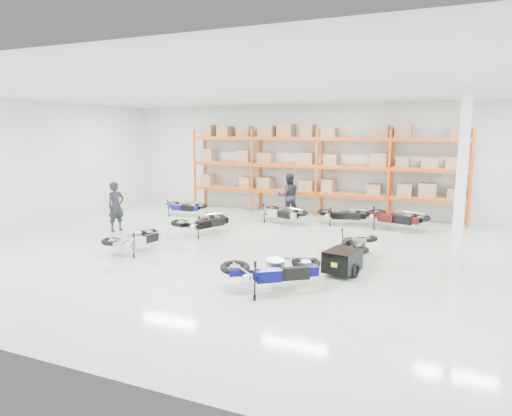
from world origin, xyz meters
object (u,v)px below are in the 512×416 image
at_px(person_back, 289,196).
at_px(moto_back_c, 344,211).
at_px(moto_touring_right, 356,241).
at_px(moto_back_d, 395,213).
at_px(person_left, 116,207).
at_px(moto_silver_left, 136,235).
at_px(moto_back_b, 282,209).
at_px(moto_blue_centre, 274,264).
at_px(moto_back_a, 184,204).
at_px(trailer, 342,261).
at_px(moto_black_far_left, 203,218).

bearing_deg(person_back, moto_back_c, 139.01).
distance_m(moto_touring_right, moto_back_d, 4.26).
distance_m(person_left, person_back, 6.53).
xyz_separation_m(moto_back_d, person_left, (-8.82, -4.00, 0.26)).
height_order(moto_silver_left, moto_back_b, moto_back_b).
relative_size(moto_blue_centre, moto_back_a, 1.20).
bearing_deg(moto_back_d, person_back, 99.91).
bearing_deg(moto_blue_centre, moto_back_c, -34.87).
relative_size(moto_back_a, moto_back_c, 0.98).
xyz_separation_m(trailer, person_left, (-8.28, 1.82, 0.49)).
bearing_deg(person_left, moto_back_d, -47.18).
height_order(moto_back_a, moto_back_d, moto_back_d).
height_order(moto_blue_centre, person_left, person_left).
bearing_deg(person_left, moto_touring_right, -73.12).
distance_m(moto_back_a, person_left, 3.43).
bearing_deg(moto_back_c, moto_silver_left, 131.96).
bearing_deg(moto_back_b, person_back, 27.23).
height_order(moto_black_far_left, moto_back_c, moto_black_far_left).
xyz_separation_m(moto_back_d, person_back, (-4.14, 0.56, 0.30)).
relative_size(moto_back_a, person_back, 0.91).
bearing_deg(moto_silver_left, moto_blue_centre, 175.25).
distance_m(moto_silver_left, moto_back_a, 5.67).
xyz_separation_m(moto_black_far_left, moto_touring_right, (5.25, -0.90, -0.05)).
xyz_separation_m(moto_silver_left, moto_black_far_left, (0.64, 2.71, 0.05)).
xyz_separation_m(moto_blue_centre, trailer, (1.13, 1.60, -0.24)).
bearing_deg(moto_back_a, person_left, 172.19).
distance_m(moto_black_far_left, moto_back_d, 6.67).
height_order(moto_black_far_left, trailer, moto_black_far_left).
height_order(trailer, person_back, person_back).
bearing_deg(moto_touring_right, moto_back_d, 82.70).
bearing_deg(moto_back_b, moto_blue_centre, -139.31).
height_order(moto_silver_left, moto_back_d, moto_back_d).
distance_m(moto_touring_right, moto_back_a, 8.47).
height_order(moto_black_far_left, person_back, person_back).
distance_m(moto_back_b, moto_back_d, 4.07).
relative_size(moto_silver_left, person_back, 0.92).
relative_size(moto_back_c, moto_back_d, 0.86).
relative_size(moto_blue_centre, moto_silver_left, 1.18).
height_order(moto_blue_centre, moto_back_c, moto_blue_centre).
distance_m(moto_blue_centre, moto_black_far_left, 5.82).
height_order(moto_back_b, moto_back_c, moto_back_b).
bearing_deg(person_back, person_left, 14.18).
distance_m(moto_back_a, moto_back_b, 4.17).
xyz_separation_m(moto_blue_centre, person_back, (-2.48, 7.98, 0.30)).
xyz_separation_m(moto_black_far_left, moto_back_c, (3.95, 3.43, -0.04)).
height_order(moto_black_far_left, moto_back_d, moto_back_d).
bearing_deg(moto_silver_left, moto_back_d, -125.18).
relative_size(moto_black_far_left, trailer, 1.19).
relative_size(moto_silver_left, moto_touring_right, 1.00).
xyz_separation_m(moto_touring_right, moto_back_c, (-1.30, 4.33, 0.01)).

